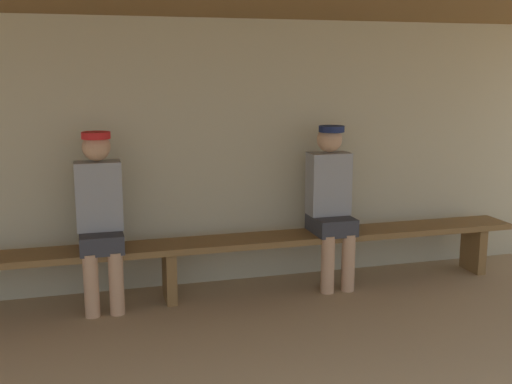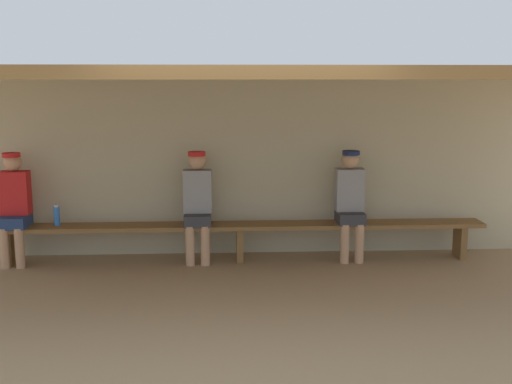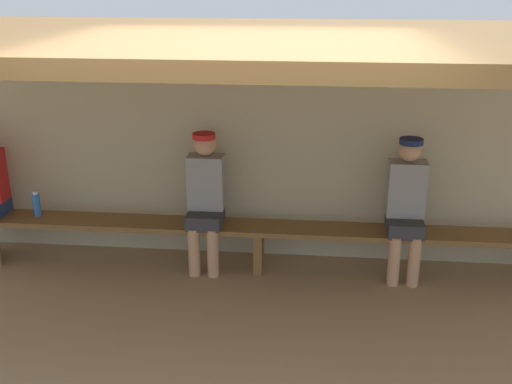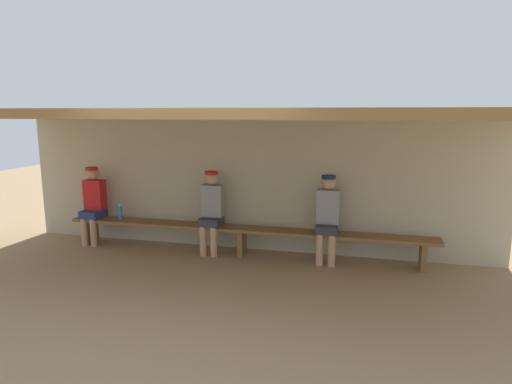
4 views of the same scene
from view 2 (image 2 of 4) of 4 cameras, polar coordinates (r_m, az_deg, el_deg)
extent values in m
plane|color=#9E7F59|center=(6.38, -1.07, -10.08)|extent=(24.00, 24.00, 0.00)
cube|color=#B7AD8C|center=(8.06, -1.58, 2.29)|extent=(8.00, 0.20, 2.20)
cube|color=brown|center=(6.68, -1.35, 10.62)|extent=(8.00, 2.80, 0.12)
cube|color=brown|center=(7.74, -1.48, -3.06)|extent=(6.00, 0.36, 0.05)
cube|color=brown|center=(8.20, -21.12, -4.65)|extent=(0.08, 0.29, 0.41)
cube|color=brown|center=(7.79, -1.47, -4.71)|extent=(0.08, 0.29, 0.41)
cube|color=brown|center=(8.33, 17.86, -4.22)|extent=(0.08, 0.29, 0.41)
cube|color=navy|center=(8.09, -20.87, -2.47)|extent=(0.32, 0.40, 0.14)
cylinder|color=tan|center=(8.03, -21.69, -4.73)|extent=(0.11, 0.11, 0.48)
cylinder|color=tan|center=(7.98, -20.47, -4.75)|extent=(0.11, 0.11, 0.48)
cube|color=red|center=(8.10, -20.85, -0.07)|extent=(0.34, 0.20, 0.52)
sphere|color=tan|center=(8.05, -21.01, 2.53)|extent=(0.21, 0.21, 0.21)
cylinder|color=red|center=(8.00, -21.14, 3.13)|extent=(0.21, 0.21, 0.05)
cube|color=#333338|center=(7.85, 8.45, -2.27)|extent=(0.32, 0.40, 0.14)
cylinder|color=tan|center=(7.75, 7.97, -4.63)|extent=(0.11, 0.11, 0.48)
cylinder|color=tan|center=(7.78, 9.28, -4.59)|extent=(0.11, 0.11, 0.48)
cube|color=gray|center=(7.86, 8.40, 0.21)|extent=(0.34, 0.20, 0.52)
sphere|color=tan|center=(7.81, 8.47, 2.88)|extent=(0.21, 0.21, 0.21)
cylinder|color=#19234C|center=(7.76, 8.54, 3.50)|extent=(0.21, 0.21, 0.05)
cube|color=#333338|center=(7.70, -5.26, -2.44)|extent=(0.32, 0.40, 0.14)
cylinder|color=tan|center=(7.62, -5.95, -4.84)|extent=(0.11, 0.11, 0.48)
cylinder|color=tan|center=(7.61, -4.59, -4.83)|extent=(0.11, 0.11, 0.48)
cube|color=gray|center=(7.71, -5.28, 0.08)|extent=(0.34, 0.20, 0.52)
sphere|color=tan|center=(7.66, -5.32, 2.81)|extent=(0.21, 0.21, 0.21)
cylinder|color=red|center=(7.61, -5.34, 3.44)|extent=(0.21, 0.21, 0.05)
cylinder|color=blue|center=(8.00, -17.47, -2.08)|extent=(0.07, 0.07, 0.23)
cylinder|color=white|center=(7.98, -17.52, -1.20)|extent=(0.05, 0.05, 0.02)
camera|label=1|loc=(2.88, -11.65, 1.56)|focal=44.03mm
camera|label=3|loc=(2.42, 14.87, 22.45)|focal=42.53mm
camera|label=4|loc=(2.30, 60.20, 6.70)|focal=30.44mm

